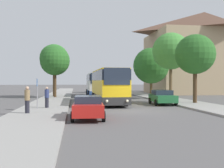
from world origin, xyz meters
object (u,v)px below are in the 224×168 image
Objects in this scene: tree_left_near at (54,59)px; tree_right_far at (151,66)px; parked_car_left_curb at (88,107)px; tree_right_near at (195,55)px; tree_right_mid at (171,51)px; bus_stop_sign at (37,90)px; pedestrian_waiting_near at (47,97)px; tree_left_far at (55,61)px; bus_front at (108,86)px; parked_car_right_near at (162,97)px; bus_middle at (96,84)px; pedestrian_waiting_far at (27,100)px.

tree_right_far is (14.83, 0.11, -0.90)m from tree_left_near.
tree_left_near is (-3.83, 23.21, 4.89)m from parked_car_left_curb.
tree_right_mid is at bearing 88.25° from tree_right_near.
tree_right_near is (15.02, 3.77, 3.38)m from bus_stop_sign.
pedestrian_waiting_near reaches higher than parked_car_left_curb.
tree_left_far is 15.61m from tree_right_mid.
tree_right_mid is at bearing 30.13° from bus_front.
tree_left_far reaches higher than parked_car_right_near.
bus_middle is at bearing 89.81° from bus_front.
bus_stop_sign is 1.41× the size of pedestrian_waiting_near.
parked_car_left_curb is 0.58× the size of tree_right_far.
bus_middle is 1.54× the size of tree_left_far.
pedestrian_waiting_far is at bearing -91.67° from tree_left_far.
bus_middle is at bearing 116.38° from pedestrian_waiting_near.
parked_car_right_near is 11.26m from pedestrian_waiting_near.
parked_car_right_near is 1.65× the size of bus_stop_sign.
tree_left_far is at bearing -168.48° from tree_right_far.
tree_left_far is at bearing 164.49° from tree_right_mid.
bus_front is at bearing 78.87° from parked_car_left_curb.
tree_right_far is at bearing 94.01° from tree_right_mid.
tree_right_far is at bearing 11.52° from tree_left_far.
parked_car_right_near is at bearing 134.06° from pedestrian_waiting_far.
bus_stop_sign is 2.84m from pedestrian_waiting_far.
pedestrian_waiting_far is (-0.94, -3.58, 0.06)m from pedestrian_waiting_near.
parked_car_left_curb is at bearing -80.22° from tree_left_far.
tree_left_far reaches higher than bus_stop_sign.
tree_right_far is (14.10, 17.47, 3.73)m from pedestrian_waiting_near.
tree_left_far is (-3.51, 20.36, 4.37)m from parked_car_left_curb.
bus_front is 15.26m from tree_right_far.
tree_right_near is (8.63, -2.08, 3.18)m from bus_front.
tree_right_mid is (8.86, 5.32, 4.34)m from bus_front.
bus_front is 2.73× the size of parked_car_right_near.
tree_right_near is at bearing -38.02° from tree_left_far.
tree_right_near is (11.27, 8.81, 4.28)m from parked_car_left_curb.
parked_car_left_curb is 24.03m from tree_left_near.
bus_middle reaches higher than parked_car_right_near.
parked_car_right_near is 5.51m from tree_right_near.
bus_middle reaches higher than pedestrian_waiting_far.
pedestrian_waiting_far is at bearing -106.05° from bus_middle.
pedestrian_waiting_far is 21.44m from tree_left_near.
pedestrian_waiting_near is 0.94× the size of pedestrian_waiting_far.
tree_left_near is (-6.47, 12.33, 3.79)m from bus_front.
pedestrian_waiting_far is at bearing -156.87° from tree_right_near.
tree_right_mid is at bearing -85.99° from tree_right_far.
bus_stop_sign is (-11.54, -3.65, 0.90)m from parked_car_right_near.
pedestrian_waiting_near is (-10.89, -2.84, 0.25)m from parked_car_right_near.
tree_left_near reaches higher than bus_stop_sign.
pedestrian_waiting_far is at bearing -61.61° from pedestrian_waiting_near.
parked_car_left_curb is 2.35× the size of pedestrian_waiting_far.
pedestrian_waiting_far is at bearing -128.62° from bus_front.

